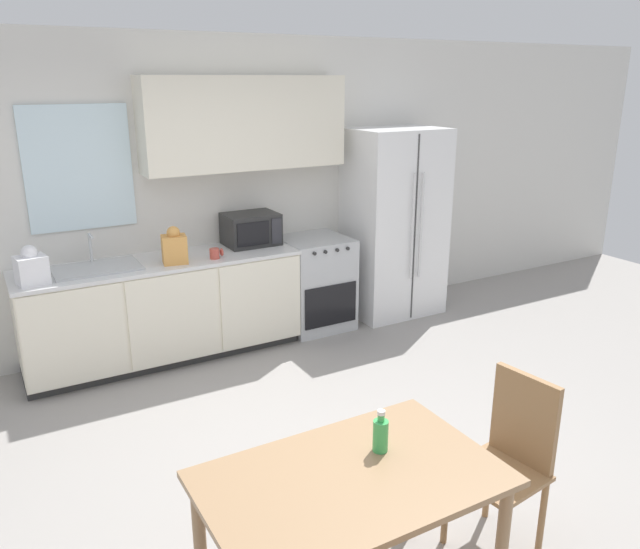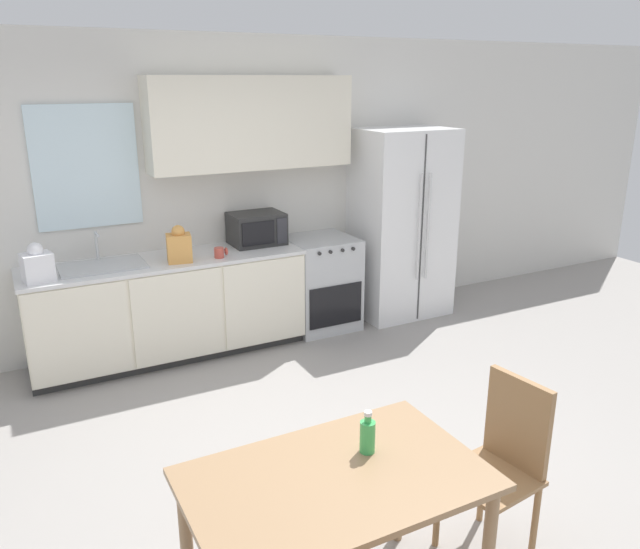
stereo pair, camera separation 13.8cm
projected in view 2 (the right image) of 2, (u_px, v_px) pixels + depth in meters
name	position (u px, v px, depth m)	size (l,w,h in m)	color
ground_plane	(294.00, 473.00, 3.84)	(12.00, 12.00, 0.00)	gray
wall_back	(188.00, 181.00, 5.45)	(12.00, 0.38, 2.70)	silver
kitchen_counter	(169.00, 308.00, 5.35)	(2.32, 0.65, 0.88)	#333333
oven_range	(320.00, 283.00, 6.01)	(0.62, 0.64, 0.89)	#B7BABC
refrigerator	(402.00, 224.00, 6.24)	(0.91, 0.71, 1.87)	white
kitchen_sink	(102.00, 265.00, 5.00)	(0.66, 0.43, 0.26)	#B7BABC
microwave	(257.00, 229.00, 5.65)	(0.47, 0.37, 0.29)	#282828
coffee_mug	(220.00, 252.00, 5.24)	(0.11, 0.08, 0.09)	#BF4C3F
grocery_bag_0	(179.00, 246.00, 5.10)	(0.22, 0.20, 0.31)	#DB994C
grocery_bag_1	(37.00, 265.00, 4.61)	(0.24, 0.21, 0.30)	white
dining_table	(336.00, 499.00, 2.59)	(1.23, 0.77, 0.77)	#997551
dining_chair_side	(504.00, 454.00, 3.11)	(0.45, 0.45, 0.93)	#997047
drink_bottle	(367.00, 435.00, 2.70)	(0.07, 0.07, 0.20)	#3FB259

